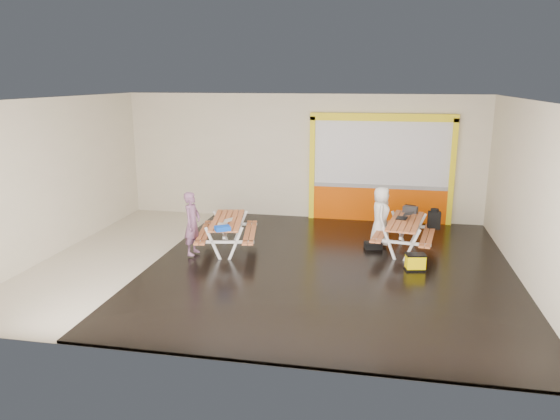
% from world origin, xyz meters
% --- Properties ---
extents(room, '(10.02, 8.02, 3.52)m').
position_xyz_m(room, '(0.00, 0.00, 1.75)').
color(room, beige).
rests_on(room, ground).
extents(deck, '(7.50, 7.98, 0.05)m').
position_xyz_m(deck, '(1.25, 0.00, 0.03)').
color(deck, black).
rests_on(deck, room).
extents(kiosk, '(3.88, 0.16, 3.00)m').
position_xyz_m(kiosk, '(2.20, 3.93, 1.44)').
color(kiosk, '#CF4800').
rests_on(kiosk, room).
extents(picnic_table_left, '(1.61, 2.09, 0.76)m').
position_xyz_m(picnic_table_left, '(-1.20, 0.74, 0.58)').
color(picnic_table_left, '#CA6A36').
rests_on(picnic_table_left, deck).
extents(picnic_table_right, '(1.55, 2.06, 0.76)m').
position_xyz_m(picnic_table_right, '(2.81, 1.43, 0.58)').
color(picnic_table_right, '#CA6A36').
rests_on(picnic_table_right, deck).
extents(person_left, '(0.39, 0.55, 1.41)m').
position_xyz_m(person_left, '(-1.83, 0.15, 0.79)').
color(person_left, '#744B6A').
rests_on(person_left, deck).
extents(person_right, '(0.45, 0.68, 1.36)m').
position_xyz_m(person_right, '(2.26, 1.66, 0.79)').
color(person_right, white).
rests_on(person_right, deck).
extents(laptop_left, '(0.38, 0.36, 0.14)m').
position_xyz_m(laptop_left, '(-1.13, 0.27, 0.80)').
color(laptop_left, silver).
rests_on(laptop_left, picnic_table_left).
extents(laptop_right, '(0.43, 0.40, 0.16)m').
position_xyz_m(laptop_right, '(2.79, 1.60, 0.81)').
color(laptop_right, black).
rests_on(laptop_right, picnic_table_right).
extents(blue_pouch, '(0.39, 0.35, 0.09)m').
position_xyz_m(blue_pouch, '(-1.04, -0.14, 0.80)').
color(blue_pouch, '#0B40C1').
rests_on(blue_pouch, picnic_table_left).
extents(toolbox, '(0.37, 0.27, 0.20)m').
position_xyz_m(toolbox, '(2.95, 2.19, 0.83)').
color(toolbox, black).
rests_on(toolbox, picnic_table_right).
extents(backpack, '(0.29, 0.19, 0.49)m').
position_xyz_m(backpack, '(3.49, 1.97, 0.69)').
color(backpack, black).
rests_on(backpack, picnic_table_right).
extents(dark_case, '(0.44, 0.37, 0.14)m').
position_xyz_m(dark_case, '(2.11, 1.42, 0.12)').
color(dark_case, black).
rests_on(dark_case, deck).
extents(fluke_bag, '(0.45, 0.34, 0.35)m').
position_xyz_m(fluke_bag, '(2.99, 0.15, 0.22)').
color(fluke_bag, black).
rests_on(fluke_bag, deck).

